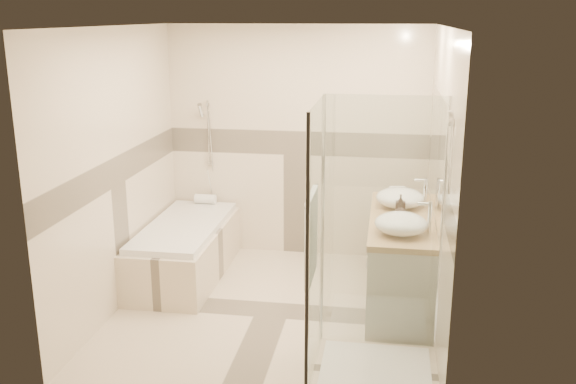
# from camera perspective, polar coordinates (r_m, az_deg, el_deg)

# --- Properties ---
(room) EXTENTS (2.82, 3.02, 2.52)m
(room) POSITION_cam_1_polar(r_m,az_deg,el_deg) (5.49, -0.85, 1.46)
(room) COLOR beige
(room) RESTS_ON ground
(bathtub) EXTENTS (0.75, 1.70, 0.56)m
(bathtub) POSITION_cam_1_polar(r_m,az_deg,el_deg) (6.62, -9.14, -4.87)
(bathtub) COLOR beige
(bathtub) RESTS_ON ground
(vanity) EXTENTS (0.58, 1.62, 0.85)m
(vanity) POSITION_cam_1_polar(r_m,az_deg,el_deg) (5.95, 9.93, -6.09)
(vanity) COLOR silver
(vanity) RESTS_ON ground
(shower_enclosure) EXTENTS (0.96, 0.93, 2.04)m
(shower_enclosure) POSITION_cam_1_polar(r_m,az_deg,el_deg) (4.75, 6.54, -10.65)
(shower_enclosure) COLOR beige
(shower_enclosure) RESTS_ON ground
(vessel_sink_near) EXTENTS (0.45, 0.45, 0.18)m
(vessel_sink_near) POSITION_cam_1_polar(r_m,az_deg,el_deg) (6.08, 9.94, -0.51)
(vessel_sink_near) COLOR white
(vessel_sink_near) RESTS_ON vanity
(vessel_sink_far) EXTENTS (0.43, 0.43, 0.17)m
(vessel_sink_far) POSITION_cam_1_polar(r_m,az_deg,el_deg) (5.34, 10.02, -2.79)
(vessel_sink_far) COLOR white
(vessel_sink_far) RESTS_ON vanity
(faucet_near) EXTENTS (0.12, 0.03, 0.29)m
(faucet_near) POSITION_cam_1_polar(r_m,az_deg,el_deg) (6.06, 12.01, 0.11)
(faucet_near) COLOR silver
(faucet_near) RESTS_ON vanity
(faucet_far) EXTENTS (0.12, 0.03, 0.29)m
(faucet_far) POSITION_cam_1_polar(r_m,az_deg,el_deg) (5.33, 12.37, -2.08)
(faucet_far) COLOR silver
(faucet_far) RESTS_ON vanity
(amenity_bottle_a) EXTENTS (0.09, 0.09, 0.19)m
(amenity_bottle_a) POSITION_cam_1_polar(r_m,az_deg,el_deg) (5.84, 9.96, -1.12)
(amenity_bottle_a) COLOR black
(amenity_bottle_a) RESTS_ON vanity
(amenity_bottle_b) EXTENTS (0.11, 0.11, 0.13)m
(amenity_bottle_b) POSITION_cam_1_polar(r_m,az_deg,el_deg) (5.76, 9.96, -1.64)
(amenity_bottle_b) COLOR black
(amenity_bottle_b) RESTS_ON vanity
(folded_towels) EXTENTS (0.21, 0.29, 0.08)m
(folded_towels) POSITION_cam_1_polar(r_m,az_deg,el_deg) (6.40, 9.89, -0.13)
(folded_towels) COLOR white
(folded_towels) RESTS_ON vanity
(rolled_towel) EXTENTS (0.23, 0.11, 0.11)m
(rolled_towel) POSITION_cam_1_polar(r_m,az_deg,el_deg) (7.18, -7.36, -0.62)
(rolled_towel) COLOR white
(rolled_towel) RESTS_ON bathtub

